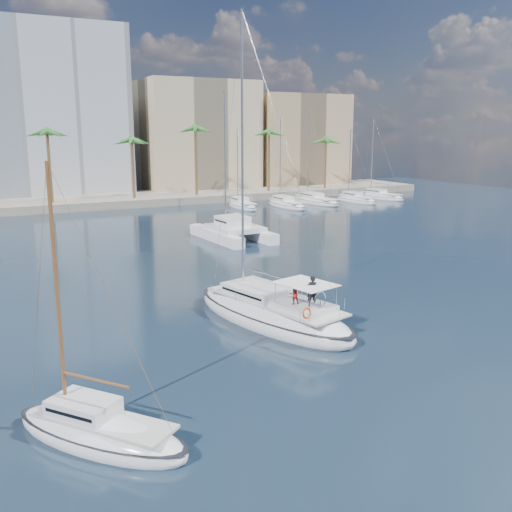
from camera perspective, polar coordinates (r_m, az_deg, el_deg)
ground at (r=35.72m, az=2.73°, el=-6.23°), size 160.00×160.00×0.00m
quay at (r=92.48m, az=-16.55°, el=5.26°), size 120.00×14.00×1.20m
building_beige at (r=106.64m, az=-5.93°, el=11.67°), size 20.00×14.00×20.00m
building_tan_right at (r=113.76m, az=4.06°, el=11.25°), size 18.00×12.00×18.00m
palm_centre at (r=87.92m, az=-16.44°, el=11.25°), size 3.60×3.60×12.30m
palm_right at (r=100.20m, az=3.40°, el=11.82°), size 3.60×3.60×12.30m
main_sloop at (r=34.83m, az=1.57°, el=-5.74°), size 7.08×13.55×19.20m
small_sloop at (r=23.11m, az=-15.41°, el=-16.59°), size 6.61×7.57×11.05m
catamaran at (r=60.84m, az=-2.30°, el=2.70°), size 5.84×10.73×15.42m
seagull at (r=36.07m, az=-0.27°, el=-5.04°), size 1.22×0.52×0.23m
moored_yacht_a at (r=85.52m, az=-1.38°, el=4.81°), size 3.37×9.52×11.90m
moored_yacht_b at (r=86.81m, az=3.08°, el=4.91°), size 3.32×10.83×13.72m
moored_yacht_c at (r=91.89m, az=5.97°, el=5.28°), size 3.98×12.33×15.54m
moored_yacht_d at (r=93.99m, az=9.97°, el=5.32°), size 3.52×9.55×11.90m
moored_yacht_e at (r=99.56m, az=12.28°, el=5.62°), size 4.61×11.11×13.72m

